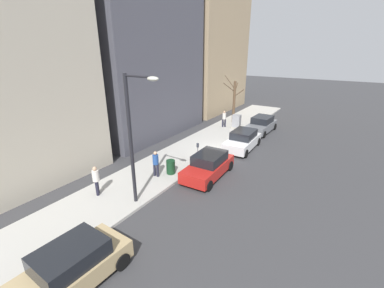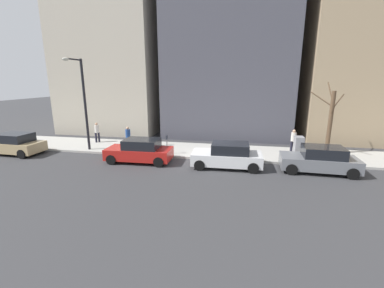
% 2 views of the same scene
% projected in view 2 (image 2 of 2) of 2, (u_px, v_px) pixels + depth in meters
% --- Properties ---
extents(ground_plane, '(120.00, 120.00, 0.00)m').
position_uv_depth(ground_plane, '(208.00, 160.00, 17.15)').
color(ground_plane, '#38383A').
extents(sidewalk, '(4.00, 36.00, 0.15)m').
position_uv_depth(sidewalk, '(212.00, 151.00, 19.04)').
color(sidewalk, '#B2AFA8').
rests_on(sidewalk, ground).
extents(parked_car_grey, '(2.05, 4.26, 1.52)m').
position_uv_depth(parked_car_grey, '(320.00, 160.00, 14.79)').
color(parked_car_grey, slate).
rests_on(parked_car_grey, ground).
extents(parked_car_white, '(2.02, 4.25, 1.52)m').
position_uv_depth(parked_car_white, '(228.00, 156.00, 15.60)').
color(parked_car_white, white).
rests_on(parked_car_white, ground).
extents(parked_car_red, '(2.03, 4.25, 1.52)m').
position_uv_depth(parked_car_red, '(140.00, 151.00, 16.66)').
color(parked_car_red, red).
rests_on(parked_car_red, ground).
extents(parked_car_tan, '(2.07, 4.27, 1.52)m').
position_uv_depth(parked_car_tan, '(14.00, 144.00, 18.46)').
color(parked_car_tan, tan).
rests_on(parked_car_tan, ground).
extents(parking_meter, '(0.14, 0.10, 1.35)m').
position_uv_depth(parking_meter, '(167.00, 142.00, 17.90)').
color(parking_meter, slate).
rests_on(parking_meter, sidewalk).
extents(utility_box, '(0.83, 0.61, 1.43)m').
position_uv_depth(utility_box, '(298.00, 147.00, 17.10)').
color(utility_box, '#A8A399').
rests_on(utility_box, sidewalk).
extents(streetlamp, '(1.97, 0.32, 6.50)m').
position_uv_depth(streetlamp, '(82.00, 97.00, 18.13)').
color(streetlamp, black).
rests_on(streetlamp, sidewalk).
extents(bare_tree, '(2.26, 1.94, 4.93)m').
position_uv_depth(bare_tree, '(330.00, 121.00, 17.56)').
color(bare_tree, brown).
rests_on(bare_tree, sidewalk).
extents(trash_bin, '(0.56, 0.56, 0.90)m').
position_uv_depth(trash_bin, '(135.00, 144.00, 18.89)').
color(trash_bin, '#14381E').
rests_on(trash_bin, sidewalk).
extents(pedestrian_near_meter, '(0.36, 0.36, 1.66)m').
position_uv_depth(pedestrian_near_meter, '(293.00, 139.00, 18.32)').
color(pedestrian_near_meter, '#1E1E2D').
rests_on(pedestrian_near_meter, sidewalk).
extents(pedestrian_midblock, '(0.40, 0.36, 1.66)m').
position_uv_depth(pedestrian_midblock, '(128.00, 136.00, 19.44)').
color(pedestrian_midblock, '#1E1E2D').
rests_on(pedestrian_midblock, sidewalk).
extents(pedestrian_far_corner, '(0.36, 0.36, 1.66)m').
position_uv_depth(pedestrian_far_corner, '(97.00, 131.00, 21.32)').
color(pedestrian_far_corner, '#1E1E2D').
rests_on(pedestrian_far_corner, sidewalk).
extents(office_tower_left, '(11.37, 11.37, 23.65)m').
position_uv_depth(office_tower_left, '(374.00, 3.00, 22.54)').
color(office_tower_left, tan).
rests_on(office_tower_left, ground).
extents(office_block_center, '(11.42, 11.42, 20.76)m').
position_uv_depth(office_block_center, '(231.00, 26.00, 25.21)').
color(office_block_center, '#4C4C56').
rests_on(office_block_center, ground).
extents(office_tower_right, '(9.73, 9.73, 22.29)m').
position_uv_depth(office_tower_right, '(116.00, 21.00, 26.39)').
color(office_tower_right, '#BCB29E').
rests_on(office_tower_right, ground).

